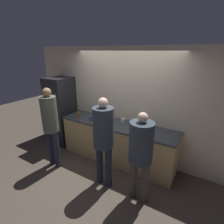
# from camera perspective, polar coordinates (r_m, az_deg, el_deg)

# --- Properties ---
(ground_plane) EXTENTS (14.00, 14.00, 0.00)m
(ground_plane) POSITION_cam_1_polar(r_m,az_deg,el_deg) (4.14, -1.18, -17.74)
(ground_plane) COLOR #4C4238
(wall_back) EXTENTS (5.20, 0.06, 2.60)m
(wall_back) POSITION_cam_1_polar(r_m,az_deg,el_deg) (4.11, 4.17, 2.43)
(wall_back) COLOR beige
(wall_back) RESTS_ON ground_plane
(counter) EXTENTS (2.73, 0.72, 0.94)m
(counter) POSITION_cam_1_polar(r_m,az_deg,el_deg) (4.16, 1.70, -9.75)
(counter) COLOR tan
(counter) RESTS_ON ground_plane
(refrigerator) EXTENTS (0.61, 0.68, 1.84)m
(refrigerator) POSITION_cam_1_polar(r_m,az_deg,el_deg) (5.01, -16.19, 0.28)
(refrigerator) COLOR #232328
(refrigerator) RESTS_ON ground_plane
(person_left) EXTENTS (0.33, 0.33, 1.81)m
(person_left) POSITION_cam_1_polar(r_m,az_deg,el_deg) (3.92, -19.46, -3.18)
(person_left) COLOR #232838
(person_left) RESTS_ON ground_plane
(person_center) EXTENTS (0.38, 0.38, 1.76)m
(person_center) POSITION_cam_1_polar(r_m,az_deg,el_deg) (3.16, -2.79, -7.51)
(person_center) COLOR #232838
(person_center) RESTS_ON ground_plane
(person_right) EXTENTS (0.40, 0.40, 1.62)m
(person_right) POSITION_cam_1_polar(r_m,az_deg,el_deg) (2.93, 9.38, -11.86)
(person_right) COLOR #4C4742
(person_right) RESTS_ON ground_plane
(fruit_bowl) EXTENTS (0.29, 0.29, 0.11)m
(fruit_bowl) POSITION_cam_1_polar(r_m,az_deg,el_deg) (3.87, 9.57, -4.04)
(fruit_bowl) COLOR brown
(fruit_bowl) RESTS_ON counter
(utensil_crock) EXTENTS (0.12, 0.12, 0.29)m
(utensil_crock) POSITION_cam_1_polar(r_m,az_deg,el_deg) (4.19, -1.75, -1.40)
(utensil_crock) COLOR #ADA393
(utensil_crock) RESTS_ON counter
(bottle_amber) EXTENTS (0.07, 0.07, 0.19)m
(bottle_amber) POSITION_cam_1_polar(r_m,az_deg,el_deg) (4.39, -10.74, -0.69)
(bottle_amber) COLOR brown
(bottle_amber) RESTS_ON counter
(bottle_red) EXTENTS (0.05, 0.05, 0.18)m
(bottle_red) POSITION_cam_1_polar(r_m,az_deg,el_deg) (3.92, -1.03, -2.90)
(bottle_red) COLOR red
(bottle_red) RESTS_ON counter
(bottle_clear) EXTENTS (0.06, 0.06, 0.21)m
(bottle_clear) POSITION_cam_1_polar(r_m,az_deg,el_deg) (4.30, -5.57, -0.76)
(bottle_clear) COLOR silver
(bottle_clear) RESTS_ON counter
(cup_blue) EXTENTS (0.09, 0.09, 0.10)m
(cup_blue) POSITION_cam_1_polar(r_m,az_deg,el_deg) (4.14, -6.84, -2.11)
(cup_blue) COLOR #335184
(cup_blue) RESTS_ON counter
(cup_white) EXTENTS (0.09, 0.09, 0.08)m
(cup_white) POSITION_cam_1_polar(r_m,az_deg,el_deg) (4.04, 3.56, -2.70)
(cup_white) COLOR white
(cup_white) RESTS_ON counter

